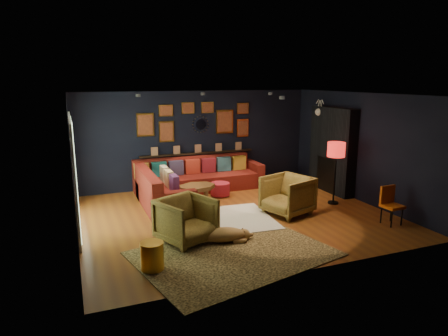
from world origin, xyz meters
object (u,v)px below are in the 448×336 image
object	(u,v)px
armchair_left	(186,218)
armchair_right	(287,193)
pouf	(220,189)
floor_lamp	(336,153)
coffee_table	(197,189)
orange_chair	(390,202)
gold_stool	(152,256)
sectional	(186,184)
dog	(222,232)

from	to	relation	value
armchair_left	armchair_right	world-z (taller)	armchair_right
pouf	floor_lamp	world-z (taller)	floor_lamp
coffee_table	orange_chair	size ratio (longest dim) A/B	1.25
coffee_table	armchair_left	distance (m)	2.17
armchair_left	floor_lamp	distance (m)	4.08
orange_chair	gold_stool	bearing A→B (deg)	-179.80
sectional	armchair_left	distance (m)	2.90
sectional	dog	xyz separation A→B (m)	(-0.19, -3.06, -0.12)
gold_stool	floor_lamp	bearing A→B (deg)	21.05
pouf	gold_stool	world-z (taller)	gold_stool
orange_chair	coffee_table	bearing A→B (deg)	138.79
armchair_right	floor_lamp	size ratio (longest dim) A/B	0.63
gold_stool	armchair_left	bearing A→B (deg)	47.49
sectional	armchair_right	size ratio (longest dim) A/B	3.65
dog	armchair_right	bearing A→B (deg)	38.85
sectional	armchair_right	world-z (taller)	armchair_right
orange_chair	dog	bearing A→B (deg)	171.72
sectional	coffee_table	xyz separation A→B (m)	(0.05, -0.79, 0.07)
sectional	coffee_table	bearing A→B (deg)	-86.16
floor_lamp	sectional	bearing A→B (deg)	149.17
coffee_table	dog	distance (m)	2.30
armchair_right	armchair_left	bearing A→B (deg)	-92.84
armchair_left	dog	bearing A→B (deg)	-48.48
sectional	orange_chair	bearing A→B (deg)	-45.22
armchair_left	armchair_right	xyz separation A→B (m)	(2.49, 0.68, 0.01)
gold_stool	dog	size ratio (longest dim) A/B	0.40
sectional	armchair_left	xyz separation A→B (m)	(-0.78, -2.79, 0.13)
pouf	gold_stool	size ratio (longest dim) A/B	1.06
coffee_table	gold_stool	size ratio (longest dim) A/B	2.16
armchair_left	floor_lamp	world-z (taller)	floor_lamp
armchair_left	gold_stool	size ratio (longest dim) A/B	2.00
coffee_table	dog	world-z (taller)	coffee_table
orange_chair	floor_lamp	world-z (taller)	floor_lamp
armchair_right	pouf	bearing A→B (deg)	-171.83
coffee_table	floor_lamp	xyz separation A→B (m)	(3.06, -1.07, 0.84)
sectional	dog	distance (m)	3.07
pouf	orange_chair	xyz separation A→B (m)	(2.55, -3.08, 0.27)
gold_stool	coffee_table	bearing A→B (deg)	60.36
sectional	pouf	distance (m)	0.88
orange_chair	dog	size ratio (longest dim) A/B	0.69
orange_chair	floor_lamp	size ratio (longest dim) A/B	0.53
pouf	orange_chair	bearing A→B (deg)	-50.40
gold_stool	orange_chair	world-z (taller)	orange_chair
armchair_left	dog	xyz separation A→B (m)	(0.60, -0.27, -0.26)
armchair_right	sectional	bearing A→B (deg)	-159.20
armchair_left	floor_lamp	xyz separation A→B (m)	(3.90, 0.93, 0.78)
sectional	coffee_table	size ratio (longest dim) A/B	3.48
pouf	armchair_left	world-z (taller)	armchair_left
armchair_left	gold_stool	world-z (taller)	armchair_left
gold_stool	orange_chair	distance (m)	4.96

